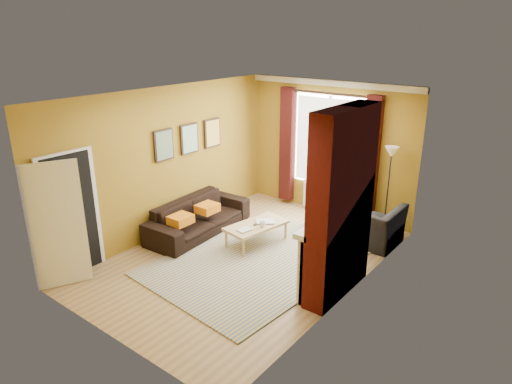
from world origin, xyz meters
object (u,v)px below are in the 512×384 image
at_px(wicker_stool, 315,215).
at_px(floor_lamp, 390,166).
at_px(armchair, 367,224).
at_px(coffee_table, 257,226).
at_px(sofa, 198,217).

distance_m(wicker_stool, floor_lamp, 1.77).
bearing_deg(wicker_stool, armchair, -3.52).
height_order(armchair, coffee_table, armchair).
xyz_separation_m(wicker_stool, floor_lamp, (1.27, 0.44, 1.15)).
height_order(coffee_table, wicker_stool, wicker_stool).
relative_size(sofa, wicker_stool, 4.87).
bearing_deg(coffee_table, wicker_stool, 81.76).
xyz_separation_m(sofa, coffee_table, (1.20, 0.29, 0.02)).
bearing_deg(armchair, wicker_stool, -3.58).
bearing_deg(armchair, floor_lamp, -105.06).
bearing_deg(armchair, coffee_table, 39.50).
relative_size(armchair, floor_lamp, 0.66).
bearing_deg(sofa, wicker_stool, -48.21).
xyz_separation_m(sofa, armchair, (2.77, 1.58, 0.05)).
height_order(sofa, coffee_table, sofa).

